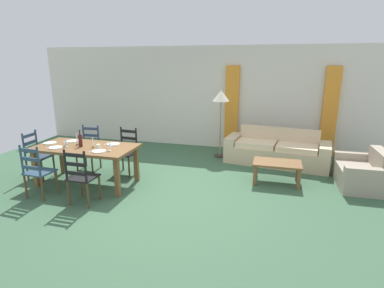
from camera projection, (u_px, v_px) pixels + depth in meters
ground_plane at (161, 191)px, 5.61m from camera, size 9.60×9.60×0.02m
wall_far at (203, 97)px, 8.33m from camera, size 9.60×0.16×2.70m
curtain_panel_left at (232, 108)px, 8.06m from camera, size 0.35×0.08×2.20m
curtain_panel_right at (330, 112)px, 7.45m from camera, size 0.35×0.08×2.20m
dining_table at (86, 151)px, 5.77m from camera, size 1.90×0.96×0.75m
dining_chair_near_left at (37, 171)px, 5.22m from camera, size 0.44×0.42×0.96m
dining_chair_near_right at (81, 177)px, 4.97m from camera, size 0.42×0.40×0.96m
dining_chair_far_left at (89, 148)px, 6.65m from camera, size 0.44×0.42×0.96m
dining_chair_far_right at (126, 151)px, 6.39m from camera, size 0.45×0.43×0.96m
dining_chair_head_west at (37, 155)px, 6.12m from camera, size 0.42×0.44×0.96m
dinner_plate_near_left at (56, 148)px, 5.62m from camera, size 0.24×0.24×0.02m
fork_near_left at (49, 147)px, 5.66m from camera, size 0.03×0.17×0.01m
dinner_plate_near_right at (99, 151)px, 5.39m from camera, size 0.24×0.24×0.02m
fork_near_right at (92, 151)px, 5.43m from camera, size 0.03×0.17×0.01m
dinner_plate_far_left at (73, 141)px, 6.09m from camera, size 0.24×0.24×0.02m
fork_far_left at (66, 141)px, 6.13m from camera, size 0.02×0.17×0.01m
dinner_plate_far_right at (113, 144)px, 5.86m from camera, size 0.24×0.24×0.02m
fork_far_right at (106, 144)px, 5.90m from camera, size 0.03×0.17×0.01m
dinner_plate_head_west at (50, 143)px, 5.94m from camera, size 0.24×0.24×0.02m
fork_head_west at (44, 143)px, 5.98m from camera, size 0.03×0.17×0.01m
wine_bottle at (80, 140)px, 5.70m from camera, size 0.07×0.07×0.32m
wine_glass_near_left at (66, 141)px, 5.66m from camera, size 0.06×0.06×0.16m
wine_glass_near_right at (110, 145)px, 5.42m from camera, size 0.06×0.06×0.16m
coffee_cup_primary at (98, 147)px, 5.55m from camera, size 0.07×0.07×0.09m
coffee_cup_secondary at (66, 144)px, 5.74m from camera, size 0.07×0.07×0.09m
candle_tall at (77, 142)px, 5.79m from camera, size 0.05×0.05×0.22m
candle_short at (93, 145)px, 5.64m from camera, size 0.05×0.05×0.18m
couch at (277, 151)px, 7.04m from camera, size 2.37×1.13×0.80m
coffee_table at (277, 165)px, 5.89m from camera, size 0.90×0.56×0.42m
armchair_upholstered at (364, 174)px, 5.75m from camera, size 0.82×1.17×0.72m
standing_lamp at (221, 100)px, 7.27m from camera, size 0.40×0.40×1.64m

